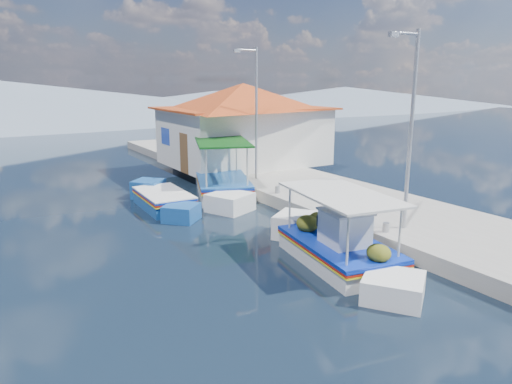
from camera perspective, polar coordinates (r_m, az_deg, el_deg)
ground at (r=11.51m, az=9.18°, el=-12.91°), size 160.00×160.00×0.00m
quay at (r=19.35m, az=11.08°, el=-1.27°), size 5.00×44.00×0.50m
bollards at (r=17.37m, az=7.66°, el=-1.46°), size 0.20×17.20×0.30m
main_caique at (r=13.62m, az=9.74°, el=-6.67°), size 2.72×6.81×2.27m
caique_green_canopy at (r=21.19m, az=-4.19°, el=0.66°), size 3.86×6.83×2.74m
caique_blue_hull at (r=19.49m, az=-11.17°, el=-1.10°), size 1.79×5.69×1.01m
harbor_building at (r=26.33m, az=-1.53°, el=8.40°), size 10.49×10.49×4.40m
lamp_post_near at (r=15.00m, az=18.06°, el=8.10°), size 1.21×0.14×6.00m
lamp_post_far at (r=21.96m, az=-0.17°, el=10.22°), size 1.21×0.14×6.00m
mountain_ridge at (r=65.23m, az=-19.72°, el=9.97°), size 171.40×96.00×5.50m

